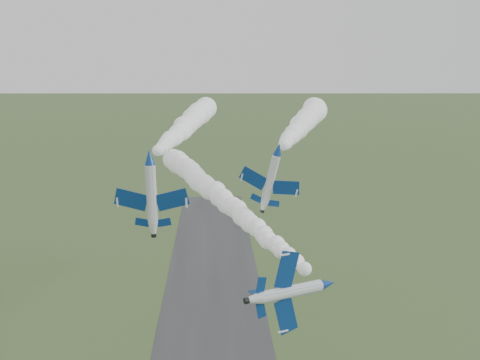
% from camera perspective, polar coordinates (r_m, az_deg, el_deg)
% --- Properties ---
extents(jet_lead, '(5.64, 11.35, 9.80)m').
position_cam_1_polar(jet_lead, '(64.55, 9.40, -10.89)').
color(jet_lead, silver).
extents(smoke_trail_jet_lead, '(28.84, 61.49, 4.67)m').
position_cam_1_polar(smoke_trail_jet_lead, '(93.88, -2.09, -1.91)').
color(smoke_trail_jet_lead, white).
extents(jet_pair_left, '(11.41, 13.54, 3.34)m').
position_cam_1_polar(jet_pair_left, '(79.86, -9.65, 2.44)').
color(jet_pair_left, silver).
extents(smoke_trail_jet_pair_left, '(12.93, 57.22, 5.46)m').
position_cam_1_polar(smoke_trail_jet_pair_left, '(110.50, -5.70, 5.85)').
color(smoke_trail_jet_pair_left, white).
extents(jet_pair_right, '(9.35, 11.19, 3.36)m').
position_cam_1_polar(jet_pair_right, '(80.98, 4.11, 3.29)').
color(jet_pair_right, silver).
extents(smoke_trail_jet_pair_right, '(20.93, 55.32, 5.62)m').
position_cam_1_polar(smoke_trail_jet_pair_right, '(110.50, 6.80, 6.11)').
color(smoke_trail_jet_pair_right, white).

